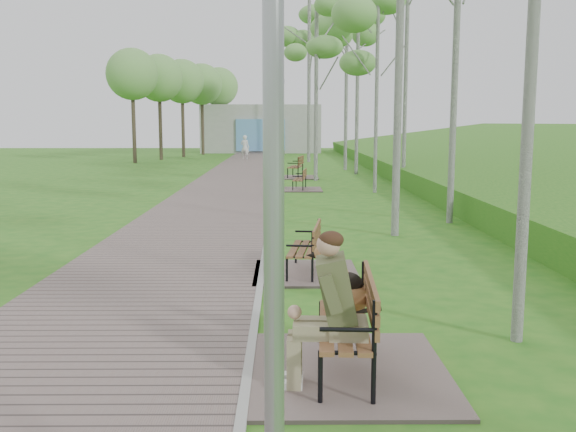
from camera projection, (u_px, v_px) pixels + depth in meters
walkway at (232, 185)px, 26.19m from camera, size 3.50×67.00×0.04m
kerb at (274, 184)px, 26.20m from camera, size 0.10×67.00×0.05m
building_north at (261, 129)px, 55.07m from camera, size 10.00×5.20×4.00m
bench_main at (338, 327)px, 6.42m from camera, size 2.03×2.26×1.77m
bench_second at (304, 263)px, 10.79m from camera, size 1.73×1.93×1.06m
bench_third at (300, 185)px, 24.26m from camera, size 1.61×1.79×0.99m
bench_far at (295, 173)px, 29.65m from camera, size 2.02×2.25×1.24m
lamp_post_near at (274, 203)px, 3.20m from camera, size 0.18×0.18×4.57m
lamp_post_second at (275, 124)px, 21.40m from camera, size 0.21×0.21×5.32m
lamp_post_third at (282, 123)px, 34.03m from camera, size 0.21×0.21×5.36m
lamp_post_far at (283, 120)px, 50.50m from camera, size 0.23×0.23×5.87m
pedestrian_near at (245, 147)px, 43.95m from camera, size 0.71×0.58×1.68m
birch_mid_c at (378, 25)px, 22.52m from camera, size 2.32×2.32×7.54m
birch_far_a at (358, 19)px, 30.67m from camera, size 2.96×2.96×9.46m
birch_far_b at (316, 38)px, 27.29m from camera, size 2.46×2.46×7.78m
birch_far_c at (347, 10)px, 33.33m from camera, size 2.83×2.83×10.60m
birch_distant_a at (309, 24)px, 40.21m from camera, size 2.94×2.94×10.98m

